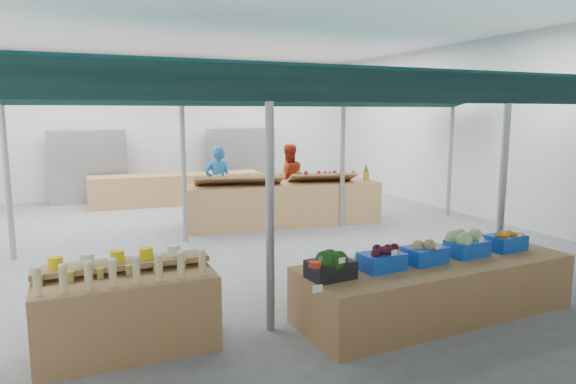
% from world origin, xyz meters
% --- Properties ---
extents(floor, '(13.00, 13.00, 0.00)m').
position_xyz_m(floor, '(0.00, 0.00, 0.00)').
color(floor, slate).
rests_on(floor, ground).
extents(hall, '(13.00, 13.00, 13.00)m').
position_xyz_m(hall, '(0.00, 1.44, 2.65)').
color(hall, silver).
rests_on(hall, ground).
extents(pole_grid, '(10.00, 4.60, 3.00)m').
position_xyz_m(pole_grid, '(0.75, -1.75, 1.81)').
color(pole_grid, gray).
rests_on(pole_grid, floor).
extents(awnings, '(9.50, 7.08, 0.30)m').
position_xyz_m(awnings, '(0.75, -1.75, 2.78)').
color(awnings, black).
rests_on(awnings, pole_grid).
extents(back_shelving_left, '(2.00, 0.50, 2.00)m').
position_xyz_m(back_shelving_left, '(-2.50, 6.00, 1.00)').
color(back_shelving_left, '#B23F33').
rests_on(back_shelving_left, floor).
extents(back_shelving_right, '(2.00, 0.50, 2.00)m').
position_xyz_m(back_shelving_right, '(2.00, 6.00, 1.00)').
color(back_shelving_right, '#B23F33').
rests_on(back_shelving_right, floor).
extents(bottle_shelf, '(1.84, 1.13, 1.09)m').
position_xyz_m(bottle_shelf, '(-2.58, -3.85, 0.44)').
color(bottle_shelf, olive).
rests_on(bottle_shelf, floor).
extents(veg_counter, '(3.61, 1.34, 0.69)m').
position_xyz_m(veg_counter, '(1.07, -4.39, 0.35)').
color(veg_counter, olive).
rests_on(veg_counter, floor).
extents(fruit_counter, '(4.45, 1.55, 0.93)m').
position_xyz_m(fruit_counter, '(1.38, 1.18, 0.47)').
color(fruit_counter, olive).
rests_on(fruit_counter, floor).
extents(far_counter, '(4.66, 1.27, 0.83)m').
position_xyz_m(far_counter, '(-0.29, 4.79, 0.41)').
color(far_counter, olive).
rests_on(far_counter, floor).
extents(vendor_left, '(0.68, 0.49, 1.74)m').
position_xyz_m(vendor_left, '(0.18, 2.28, 0.87)').
color(vendor_left, blue).
rests_on(vendor_left, floor).
extents(vendor_right, '(0.92, 0.76, 1.74)m').
position_xyz_m(vendor_right, '(1.98, 2.28, 0.87)').
color(vendor_right, '#A02E13').
rests_on(vendor_right, floor).
extents(crate_broccoli, '(0.53, 0.42, 0.35)m').
position_xyz_m(crate_broccoli, '(-0.46, -4.46, 0.85)').
color(crate_broccoli, black).
rests_on(crate_broccoli, veg_counter).
extents(crate_beets, '(0.53, 0.42, 0.29)m').
position_xyz_m(crate_beets, '(0.23, -4.43, 0.83)').
color(crate_beets, blue).
rests_on(crate_beets, veg_counter).
extents(crate_celeriac, '(0.53, 0.42, 0.31)m').
position_xyz_m(crate_celeriac, '(0.87, -4.40, 0.84)').
color(crate_celeriac, blue).
rests_on(crate_celeriac, veg_counter).
extents(crate_cabbage, '(0.53, 0.42, 0.35)m').
position_xyz_m(crate_cabbage, '(1.56, -4.37, 0.85)').
color(crate_cabbage, blue).
rests_on(crate_cabbage, veg_counter).
extents(crate_carrots, '(0.53, 0.42, 0.29)m').
position_xyz_m(crate_carrots, '(2.25, -4.34, 0.80)').
color(crate_carrots, blue).
rests_on(crate_carrots, veg_counter).
extents(sparrow, '(0.12, 0.09, 0.11)m').
position_xyz_m(sparrow, '(-0.62, -4.59, 0.94)').
color(sparrow, brown).
rests_on(sparrow, crate_broccoli).
extents(pole_ribbon, '(0.12, 0.12, 0.28)m').
position_xyz_m(pole_ribbon, '(-0.99, -5.13, 1.08)').
color(pole_ribbon, red).
rests_on(pole_ribbon, pole_grid).
extents(apple_heap_yellow, '(2.01, 1.13, 0.27)m').
position_xyz_m(apple_heap_yellow, '(0.34, 1.20, 1.10)').
color(apple_heap_yellow, '#997247').
rests_on(apple_heap_yellow, fruit_counter).
extents(apple_heap_red, '(1.62, 1.04, 0.27)m').
position_xyz_m(apple_heap_red, '(2.25, 0.98, 1.10)').
color(apple_heap_red, '#997247').
rests_on(apple_heap_red, fruit_counter).
extents(pineapple, '(0.14, 0.14, 0.39)m').
position_xyz_m(pineapple, '(3.33, 0.84, 1.12)').
color(pineapple, '#8C6019').
rests_on(pineapple, fruit_counter).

